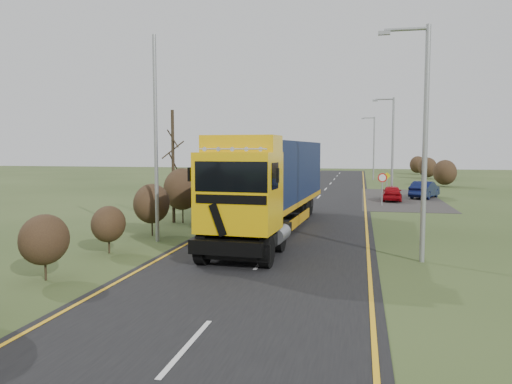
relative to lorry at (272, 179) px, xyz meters
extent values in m
plane|color=#31411B|center=(0.80, -2.21, -2.54)|extent=(160.00, 160.00, 0.00)
cube|color=black|center=(0.80, 7.79, -2.53)|extent=(8.00, 120.00, 0.02)
cube|color=#2C2A27|center=(7.30, 17.79, -2.52)|extent=(6.00, 18.00, 0.02)
cube|color=gold|center=(-2.90, 7.79, -2.51)|extent=(0.12, 116.00, 0.01)
cube|color=gold|center=(4.50, 7.79, -2.51)|extent=(0.12, 116.00, 0.01)
cube|color=silver|center=(0.80, -14.21, -2.51)|extent=(0.12, 3.00, 0.01)
cube|color=silver|center=(0.80, -6.21, -2.51)|extent=(0.12, 3.00, 0.01)
cube|color=silver|center=(0.80, 1.79, -2.51)|extent=(0.12, 3.00, 0.01)
cube|color=silver|center=(0.80, 9.79, -2.51)|extent=(0.12, 3.00, 0.01)
cube|color=silver|center=(0.80, 17.79, -2.51)|extent=(0.12, 3.00, 0.01)
cube|color=silver|center=(0.80, 25.79, -2.51)|extent=(0.12, 3.00, 0.01)
cube|color=silver|center=(0.80, 33.79, -2.51)|extent=(0.12, 3.00, 0.01)
cube|color=silver|center=(0.80, 41.79, -2.51)|extent=(0.12, 3.00, 0.01)
cube|color=silver|center=(0.80, 49.79, -2.51)|extent=(0.12, 3.00, 0.01)
cube|color=silver|center=(0.80, 57.79, -2.51)|extent=(0.12, 3.00, 0.01)
ellipsoid|color=#322016|center=(-5.17, -10.21, -1.28)|extent=(1.34, 1.74, 1.54)
ellipsoid|color=#322016|center=(-5.22, -6.21, -1.40)|extent=(1.21, 1.57, 1.39)
ellipsoid|color=#322016|center=(-5.20, -2.21, -1.05)|extent=(1.58, 2.06, 1.82)
ellipsoid|color=#322016|center=(-5.18, 1.79, -0.70)|extent=(1.96, 2.55, 2.25)
ellipsoid|color=#322016|center=(-5.23, 5.79, -0.82)|extent=(1.83, 2.38, 2.10)
ellipsoid|color=#322016|center=(-5.15, 9.79, -1.25)|extent=(1.37, 1.78, 1.57)
ellipsoid|color=#322016|center=(-5.26, 13.79, -1.41)|extent=(1.20, 1.56, 1.38)
ellipsoid|color=#322016|center=(-5.12, 17.79, -1.08)|extent=(1.55, 2.02, 1.78)
ellipsoid|color=#322016|center=(-5.29, 21.79, -0.71)|extent=(1.95, 2.53, 2.24)
ellipsoid|color=#322016|center=(-5.10, 25.79, -0.80)|extent=(1.85, 2.41, 2.13)
ellipsoid|color=#322016|center=(-5.32, 29.79, -1.23)|extent=(1.40, 1.81, 1.61)
ellipsoid|color=#322016|center=(-5.07, 33.79, -1.42)|extent=(1.19, 1.55, 1.37)
ellipsoid|color=#322016|center=(-5.34, 37.79, -1.11)|extent=(1.52, 1.97, 1.75)
ellipsoid|color=#322016|center=(-5.04, 41.79, -0.72)|extent=(1.93, 2.51, 2.22)
ellipsoid|color=#322016|center=(-5.37, 45.79, -0.77)|extent=(1.88, 2.44, 2.16)
ellipsoid|color=#322016|center=(-5.02, 49.79, -1.20)|extent=(1.43, 1.85, 1.64)
ellipsoid|color=#322016|center=(-5.39, 53.79, -1.42)|extent=(1.19, 1.55, 1.37)
ellipsoid|color=#322016|center=(-5.00, 57.79, -1.14)|extent=(1.49, 1.93, 1.71)
cylinder|color=#2F2517|center=(-5.70, 1.79, 0.49)|extent=(0.18, 0.18, 6.05)
cylinder|color=#2F2517|center=(-5.70, 27.79, -0.01)|extent=(0.18, 0.18, 5.06)
cylinder|color=#2F2517|center=(-5.70, 49.79, 0.04)|extent=(0.18, 0.18, 5.15)
cube|color=black|center=(0.00, -5.58, -1.79)|extent=(2.82, 5.02, 0.48)
cube|color=#EBB50A|center=(0.00, -6.53, -0.04)|extent=(2.78, 2.48, 2.76)
cube|color=black|center=(0.00, -7.65, -1.95)|extent=(2.66, 0.28, 0.58)
cube|color=black|center=(-0.45, -7.71, -0.89)|extent=(0.64, 0.06, 1.14)
cube|color=black|center=(0.45, -7.71, -0.89)|extent=(0.64, 0.06, 1.14)
cube|color=black|center=(0.00, -7.68, 0.54)|extent=(2.49, 0.20, 1.01)
cube|color=black|center=(0.00, -7.71, -0.20)|extent=(2.44, 0.17, 0.30)
cube|color=#EBB50A|center=(0.00, -6.16, 1.64)|extent=(2.74, 1.64, 0.59)
cylinder|color=silver|center=(0.00, -7.43, 1.44)|extent=(2.34, 0.19, 0.06)
cube|color=black|center=(-1.52, -7.43, 0.60)|extent=(0.09, 0.12, 0.48)
cube|color=black|center=(1.52, -7.43, 0.60)|extent=(0.09, 0.12, 0.48)
cylinder|color=gray|center=(-1.22, -5.15, -1.74)|extent=(0.67, 1.41, 0.59)
cylinder|color=gray|center=(1.22, -5.15, -1.74)|extent=(0.67, 1.41, 0.59)
cube|color=orange|center=(0.00, 1.32, -1.23)|extent=(3.42, 13.51, 0.25)
cube|color=black|center=(0.00, 1.32, 0.36)|extent=(3.37, 13.08, 2.92)
cube|color=#0E0F3E|center=(0.00, 7.82, 0.36)|extent=(2.63, 0.21, 2.92)
cube|color=#0E0F3E|center=(0.00, -5.17, 0.36)|extent=(2.63, 0.21, 2.92)
cube|color=black|center=(0.00, 5.36, -1.85)|extent=(2.66, 3.96, 0.37)
cube|color=orange|center=(-1.30, 0.26, -1.95)|extent=(0.39, 5.83, 0.48)
cube|color=orange|center=(1.30, 0.26, -1.95)|extent=(0.39, 5.83, 0.48)
cylinder|color=black|center=(-1.11, -7.28, -1.98)|extent=(0.40, 1.12, 1.10)
cylinder|color=black|center=(1.11, -7.28, -1.98)|extent=(0.40, 1.12, 1.10)
cylinder|color=black|center=(-1.11, -4.62, -1.98)|extent=(0.40, 1.12, 1.10)
cylinder|color=black|center=(1.11, -4.62, -1.98)|extent=(0.40, 1.12, 1.10)
cylinder|color=black|center=(-1.11, 4.40, -1.98)|extent=(0.40, 1.12, 1.10)
cylinder|color=black|center=(1.11, 4.40, -1.98)|extent=(0.40, 1.12, 1.10)
cylinder|color=black|center=(-1.11, 5.47, -1.98)|extent=(0.40, 1.12, 1.10)
cylinder|color=black|center=(1.11, 5.47, -1.98)|extent=(0.40, 1.12, 1.10)
cylinder|color=black|center=(-1.11, 6.53, -1.98)|extent=(0.40, 1.12, 1.10)
cylinder|color=black|center=(1.11, 6.53, -1.98)|extent=(0.40, 1.12, 1.10)
imported|color=#98070E|center=(6.51, 15.76, -1.93)|extent=(1.56, 3.60, 1.21)
imported|color=#091035|center=(9.22, 18.53, -1.85)|extent=(2.86, 4.38, 1.36)
cylinder|color=gray|center=(6.33, -5.24, 1.57)|extent=(0.18, 0.18, 8.22)
cylinder|color=gray|center=(5.60, -5.24, 5.55)|extent=(1.46, 0.12, 0.12)
cube|color=gray|center=(4.87, -5.24, 5.46)|extent=(0.41, 0.16, 0.13)
cylinder|color=gray|center=(6.60, 17.65, 1.47)|extent=(0.18, 0.18, 8.02)
cylinder|color=gray|center=(5.89, 17.65, 5.35)|extent=(1.43, 0.12, 0.12)
cube|color=gray|center=(5.17, 17.65, 5.26)|extent=(0.40, 0.16, 0.12)
cylinder|color=gray|center=(5.74, 42.21, 1.48)|extent=(0.18, 0.18, 8.02)
cylinder|color=gray|center=(5.02, 42.21, 5.35)|extent=(1.43, 0.12, 0.12)
cube|color=gray|center=(4.31, 42.21, 5.26)|extent=(0.40, 0.16, 0.12)
cylinder|color=gray|center=(-4.40, -3.48, 1.84)|extent=(0.16, 0.16, 8.75)
cylinder|color=gray|center=(5.64, 12.27, -1.55)|extent=(0.08, 0.08, 1.98)
cylinder|color=red|center=(5.64, 12.24, -0.56)|extent=(0.63, 0.04, 0.63)
cylinder|color=white|center=(5.64, 12.22, -0.56)|extent=(0.47, 0.02, 0.47)
cylinder|color=gray|center=(6.60, 25.35, -1.87)|extent=(0.08, 0.08, 1.33)
cube|color=#CFC10B|center=(6.60, 25.30, -1.11)|extent=(0.67, 0.04, 0.67)
camera|label=1|loc=(4.17, -23.45, 1.47)|focal=35.00mm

